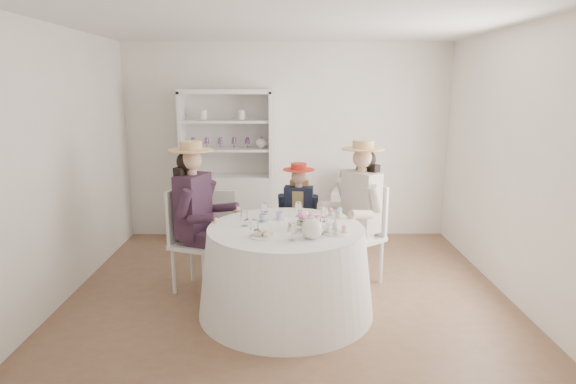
{
  "coord_description": "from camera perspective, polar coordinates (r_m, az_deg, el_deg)",
  "views": [
    {
      "loc": [
        -0.03,
        -4.73,
        2.12
      ],
      "look_at": [
        0.0,
        0.1,
        1.05
      ],
      "focal_mm": 30.0,
      "sensor_mm": 36.0,
      "label": 1
    }
  ],
  "objects": [
    {
      "name": "cupcake_stand",
      "position": [
        4.29,
        5.67,
        -3.83
      ],
      "size": [
        0.24,
        0.24,
        0.22
      ],
      "rotation": [
        0.0,
        0.0,
        -0.39
      ],
      "color": "white",
      "rests_on": "tea_table"
    },
    {
      "name": "guest_right",
      "position": [
        5.2,
        8.46,
        -1.43
      ],
      "size": [
        0.67,
        0.64,
        1.56
      ],
      "rotation": [
        0.0,
        0.0,
        -0.92
      ],
      "color": "silver",
      "rests_on": "ground"
    },
    {
      "name": "flower_arrangement",
      "position": [
        4.4,
        2.72,
        -3.16
      ],
      "size": [
        0.2,
        0.2,
        0.07
      ],
      "rotation": [
        0.0,
        0.0,
        -0.0
      ],
      "color": "pink",
      "rests_on": "tea_table"
    },
    {
      "name": "teacup_b",
      "position": [
        4.71,
        -1.06,
        -2.88
      ],
      "size": [
        0.09,
        0.09,
        0.07
      ],
      "primitive_type": "imported",
      "rotation": [
        0.0,
        0.0,
        -0.31
      ],
      "color": "white",
      "rests_on": "tea_table"
    },
    {
      "name": "ground",
      "position": [
        5.18,
        0.01,
        -11.65
      ],
      "size": [
        4.5,
        4.5,
        0.0
      ],
      "primitive_type": "plane",
      "color": "brown",
      "rests_on": "ground"
    },
    {
      "name": "table_teapot",
      "position": [
        4.14,
        2.89,
        -4.36
      ],
      "size": [
        0.26,
        0.19,
        0.2
      ],
      "rotation": [
        0.0,
        0.0,
        -0.2
      ],
      "color": "white",
      "rests_on": "tea_table"
    },
    {
      "name": "tea_table",
      "position": [
        4.61,
        -0.24,
        -9.19
      ],
      "size": [
        1.66,
        1.66,
        0.84
      ],
      "rotation": [
        0.0,
        0.0,
        -0.11
      ],
      "color": "white",
      "rests_on": "ground"
    },
    {
      "name": "teacup_c",
      "position": [
        4.63,
        2.4,
        -3.11
      ],
      "size": [
        0.11,
        0.11,
        0.08
      ],
      "primitive_type": "imported",
      "rotation": [
        0.0,
        0.0,
        0.2
      ],
      "color": "white",
      "rests_on": "tea_table"
    },
    {
      "name": "wall_left",
      "position": [
        5.28,
        -25.24,
        2.91
      ],
      "size": [
        0.0,
        4.5,
        4.5
      ],
      "primitive_type": "plane",
      "rotation": [
        1.57,
        0.0,
        1.57
      ],
      "color": "white",
      "rests_on": "ground"
    },
    {
      "name": "wall_front",
      "position": [
        2.84,
        0.24,
        -3.29
      ],
      "size": [
        4.5,
        0.0,
        4.5
      ],
      "primitive_type": "plane",
      "rotation": [
        -1.57,
        0.0,
        0.0
      ],
      "color": "white",
      "rests_on": "ground"
    },
    {
      "name": "hatbox",
      "position": [
        6.59,
        7.39,
        1.33
      ],
      "size": [
        0.34,
        0.34,
        0.28
      ],
      "primitive_type": "cylinder",
      "rotation": [
        0.0,
        0.0,
        0.21
      ],
      "color": "black",
      "rests_on": "side_table"
    },
    {
      "name": "ceiling",
      "position": [
        4.76,
        0.01,
        19.48
      ],
      "size": [
        4.5,
        4.5,
        0.0
      ],
      "primitive_type": "plane",
      "rotation": [
        3.14,
        0.0,
        0.0
      ],
      "color": "white",
      "rests_on": "wall_back"
    },
    {
      "name": "spare_chair",
      "position": [
        5.76,
        -7.76,
        -3.86
      ],
      "size": [
        0.43,
        0.43,
        0.95
      ],
      "rotation": [
        0.0,
        0.0,
        3.03
      ],
      "color": "silver",
      "rests_on": "ground"
    },
    {
      "name": "wall_back",
      "position": [
        6.77,
        -0.09,
        5.97
      ],
      "size": [
        4.5,
        0.0,
        4.5
      ],
      "primitive_type": "plane",
      "rotation": [
        1.57,
        0.0,
        0.0
      ],
      "color": "white",
      "rests_on": "ground"
    },
    {
      "name": "side_table",
      "position": [
        6.7,
        7.27,
        -2.86
      ],
      "size": [
        0.55,
        0.55,
        0.71
      ],
      "primitive_type": "cube",
      "rotation": [
        0.0,
        0.0,
        -0.23
      ],
      "color": "silver",
      "rests_on": "ground"
    },
    {
      "name": "flower_bowl",
      "position": [
        4.39,
        2.24,
        -4.16
      ],
      "size": [
        0.22,
        0.22,
        0.05
      ],
      "primitive_type": "imported",
      "rotation": [
        0.0,
        0.0,
        -0.1
      ],
      "color": "white",
      "rests_on": "tea_table"
    },
    {
      "name": "guest_left",
      "position": [
        5.03,
        -10.89,
        -1.91
      ],
      "size": [
        0.65,
        0.6,
        1.58
      ],
      "rotation": [
        0.0,
        0.0,
        1.21
      ],
      "color": "silver",
      "rests_on": "ground"
    },
    {
      "name": "hutch",
      "position": [
        6.69,
        -7.05,
        0.47
      ],
      "size": [
        1.25,
        0.53,
        2.07
      ],
      "rotation": [
        0.0,
        0.0,
        0.06
      ],
      "color": "silver",
      "rests_on": "ground"
    },
    {
      "name": "wall_right",
      "position": [
        5.31,
        25.13,
        2.96
      ],
      "size": [
        0.0,
        4.5,
        4.5
      ],
      "primitive_type": "plane",
      "rotation": [
        1.57,
        0.0,
        -1.57
      ],
      "color": "white",
      "rests_on": "ground"
    },
    {
      "name": "teacup_a",
      "position": [
        4.64,
        -2.96,
        -3.14
      ],
      "size": [
        0.09,
        0.09,
        0.07
      ],
      "primitive_type": "imported",
      "rotation": [
        0.0,
        0.0,
        -0.0
      ],
      "color": "white",
      "rests_on": "tea_table"
    },
    {
      "name": "stemware_set",
      "position": [
        4.45,
        -0.25,
        -3.25
      ],
      "size": [
        0.84,
        0.84,
        0.15
      ],
      "color": "white",
      "rests_on": "tea_table"
    },
    {
      "name": "guest_mid",
      "position": [
        5.52,
        1.24,
        -2.25
      ],
      "size": [
        0.47,
        0.49,
        1.27
      ],
      "rotation": [
        0.0,
        0.0,
        -0.13
      ],
      "color": "silver",
      "rests_on": "ground"
    },
    {
      "name": "sandwich_plate",
      "position": [
        4.2,
        -2.88,
        -5.12
      ],
      "size": [
        0.25,
        0.25,
        0.06
      ],
      "rotation": [
        0.0,
        0.0,
        -0.02
      ],
      "color": "white",
      "rests_on": "tea_table"
    }
  ]
}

